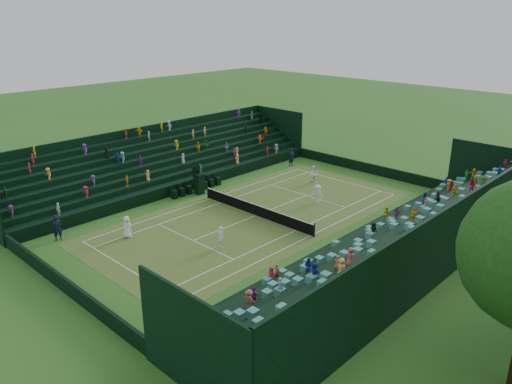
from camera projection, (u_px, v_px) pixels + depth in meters
ground at (256, 216)px, 39.51m from camera, size 160.00×160.00×0.00m
court_surface at (256, 216)px, 39.51m from camera, size 12.97×26.77×0.01m
perimeter_wall_north at (365, 167)px, 50.12m from camera, size 17.17×0.20×1.00m
perimeter_wall_south at (64, 284)px, 28.57m from camera, size 17.17×0.20×1.00m
perimeter_wall_east at (346, 242)px, 33.81m from camera, size 0.20×31.77×1.00m
perimeter_wall_west at (188, 186)px, 44.87m from camera, size 0.20×31.77×1.00m
north_grandstand at (404, 247)px, 30.73m from camera, size 6.60×32.00×4.90m
south_grandstand at (160, 165)px, 47.24m from camera, size 6.60×32.00×4.90m
tennis_net at (256, 210)px, 39.33m from camera, size 11.67×0.10×1.06m
umpire_chair at (199, 181)px, 43.92m from camera, size 0.88×0.88×2.77m
courtside_chairs at (197, 187)px, 44.75m from camera, size 0.50×5.47×1.08m
player_near_west at (127, 227)px, 35.47m from camera, size 0.84×0.61×1.61m
player_near_east at (221, 237)px, 33.85m from camera, size 0.62×0.45×1.60m
player_far_west at (314, 174)px, 46.88m from camera, size 0.98×0.88×1.67m
player_far_east at (317, 194)px, 41.95m from camera, size 1.11×0.74×1.61m
line_judge_north at (291, 157)px, 52.09m from camera, size 0.48×0.71×1.89m
line_judge_south at (57, 228)px, 35.02m from camera, size 0.63×0.77×1.83m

